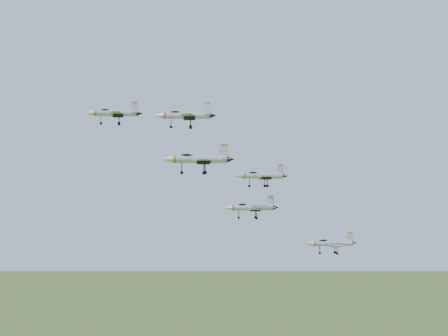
{
  "coord_description": "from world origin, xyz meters",
  "views": [
    {
      "loc": [
        -4.64,
        -134.48,
        131.56
      ],
      "look_at": [
        4.5,
        -4.0,
        136.01
      ],
      "focal_mm": 50.0,
      "sensor_mm": 36.0,
      "label": 1
    }
  ],
  "objects": [
    {
      "name": "jet_left_high",
      "position": [
        -3.78,
        -3.8,
        147.09
      ],
      "size": [
        13.2,
        10.87,
        3.53
      ],
      "rotation": [
        0.0,
        0.0,
        -0.04
      ],
      "color": "silver"
    },
    {
      "name": "jet_right_high",
      "position": [
        -1.51,
        -20.86,
        137.07
      ],
      "size": [
        13.43,
        11.07,
        3.59
      ],
      "rotation": [
        0.0,
        0.0,
        0.05
      ],
      "color": "silver"
    },
    {
      "name": "jet_lead",
      "position": [
        -20.04,
        9.96,
        149.12
      ],
      "size": [
        13.14,
        10.89,
        3.51
      ],
      "rotation": [
        0.0,
        0.0,
        0.08
      ],
      "color": "silver"
    },
    {
      "name": "jet_right_low",
      "position": [
        8.85,
        -15.44,
        128.06
      ],
      "size": [
        10.68,
        8.79,
        2.86
      ],
      "rotation": [
        0.0,
        0.0,
        -0.03
      ],
      "color": "silver"
    },
    {
      "name": "jet_trail",
      "position": [
        27.09,
        -4.6,
        120.18
      ],
      "size": [
        11.08,
        9.1,
        2.97
      ],
      "rotation": [
        0.0,
        0.0,
        -0.02
      ],
      "color": "silver"
    },
    {
      "name": "jet_left_low",
      "position": [
        14.23,
        10.64,
        134.75
      ],
      "size": [
        13.09,
        10.91,
        3.5
      ],
      "rotation": [
        0.0,
        0.0,
        0.13
      ],
      "color": "silver"
    }
  ]
}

